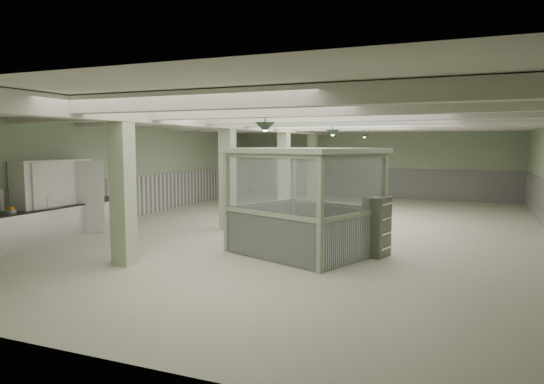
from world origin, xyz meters
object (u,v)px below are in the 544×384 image
at_px(walkin_cooler, 55,197).
at_px(prep_counter, 59,220).
at_px(filing_cabinet, 377,227).
at_px(guard_booth, 305,182).

bearing_deg(walkin_cooler, prep_counter, 33.22).
bearing_deg(filing_cabinet, walkin_cooler, -158.73).
distance_m(walkin_cooler, guard_booth, 7.52).
relative_size(prep_counter, walkin_cooler, 2.04).
xyz_separation_m(guard_booth, filing_cabinet, (1.73, 0.31, -1.04)).
distance_m(walkin_cooler, filing_cabinet, 9.26).
bearing_deg(prep_counter, guard_booth, 4.60).
bearing_deg(filing_cabinet, prep_counter, -159.02).
height_order(walkin_cooler, guard_booth, guard_booth).
height_order(walkin_cooler, filing_cabinet, walkin_cooler).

